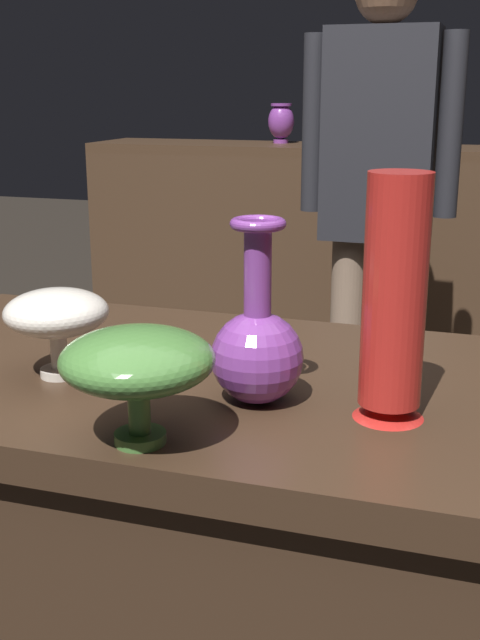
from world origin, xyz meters
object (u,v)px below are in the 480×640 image
vase_centerpiece (257,347)px  vase_right_accent (137,362)px  visitor_center_back (377,191)px  shelf_vase_left (281,121)px  vase_tall_behind (394,302)px  vase_left_accent (57,315)px

vase_centerpiece → vase_right_accent: (-0.10, -0.17, 0.02)m
vase_right_accent → vase_centerpiece: bearing=60.9°
vase_centerpiece → visitor_center_back: bearing=92.2°
shelf_vase_left → vase_tall_behind: bearing=-71.7°
vase_centerpiece → vase_right_accent: 0.20m
vase_left_accent → visitor_center_back: (0.25, 1.44, 0.02)m
vase_tall_behind → vase_centerpiece: bearing=179.5°
vase_centerpiece → shelf_vase_left: size_ratio=1.56×
vase_centerpiece → vase_tall_behind: size_ratio=0.80×
vase_tall_behind → vase_right_accent: 0.33m
vase_tall_behind → shelf_vase_left: 2.48m
vase_centerpiece → vase_right_accent: vase_centerpiece is taller
vase_centerpiece → vase_tall_behind: 0.19m
vase_tall_behind → vase_left_accent: vase_tall_behind is taller
vase_left_accent → vase_right_accent: (0.21, -0.18, 0.01)m
vase_centerpiece → vase_right_accent: bearing=-119.1°
vase_right_accent → shelf_vase_left: shelf_vase_left is taller
shelf_vase_left → visitor_center_back: size_ratio=0.10×
visitor_center_back → shelf_vase_left: bearing=-58.0°
vase_left_accent → vase_tall_behind: bearing=-0.9°
vase_tall_behind → visitor_center_back: size_ratio=0.20×
vase_right_accent → visitor_center_back: 1.62m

